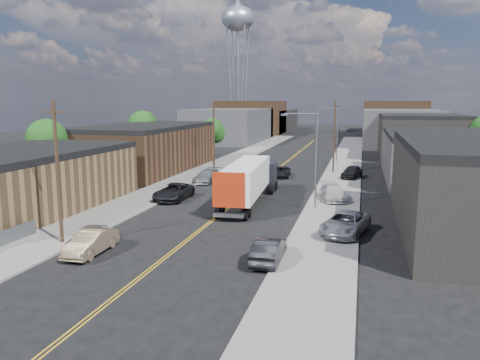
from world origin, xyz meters
The scene contains 33 objects.
ground centered at (0.00, 60.00, 0.00)m, with size 260.00×260.00×0.00m, color black.
centerline centered at (0.00, 45.00, 0.01)m, with size 0.32×120.00×0.01m, color gold.
sidewalk_left centered at (-9.50, 45.00, 0.07)m, with size 5.00×140.00×0.15m, color slate.
sidewalk_right centered at (9.50, 45.00, 0.07)m, with size 5.00×140.00×0.15m, color slate.
warehouse_tan centered at (-18.00, 18.00, 2.80)m, with size 12.00×22.00×5.60m.
warehouse_brown centered at (-18.00, 44.00, 3.30)m, with size 12.00×26.00×6.60m.
industrial_right_b centered at (22.00, 46.00, 3.05)m, with size 14.00×24.00×6.10m.
industrial_right_c centered at (22.00, 72.00, 3.80)m, with size 14.00×22.00×7.60m.
skyline_left_a centered at (-20.00, 95.00, 4.00)m, with size 16.00×30.00×8.00m, color #353638.
skyline_right_a centered at (20.00, 95.00, 4.00)m, with size 16.00×30.00×8.00m, color #353638.
skyline_left_b centered at (-20.00, 120.00, 5.00)m, with size 16.00×26.00×10.00m, color #4A311D.
skyline_right_b centered at (20.00, 120.00, 5.00)m, with size 16.00×26.00×10.00m, color #4A311D.
skyline_left_c centered at (-20.00, 140.00, 3.50)m, with size 16.00×40.00×7.00m, color black.
skyline_right_c centered at (20.00, 140.00, 3.50)m, with size 16.00×40.00×7.00m, color black.
water_tower centered at (-22.00, 110.00, 30.65)m, with size 9.00×9.00×36.90m.
streetlight_near centered at (7.60, 25.00, 5.33)m, with size 3.39×0.25×9.00m.
streetlight_far centered at (7.60, 60.00, 5.33)m, with size 3.39×0.25×9.00m.
utility_pole_left_near centered at (-8.20, 10.00, 5.14)m, with size 1.60×0.26×10.00m.
utility_pole_left_far centered at (-8.20, 45.00, 5.14)m, with size 1.60×0.26×10.00m.
utility_pole_right centered at (8.20, 48.00, 5.14)m, with size 1.60×0.26×10.00m.
tree_left_near centered at (-23.94, 30.00, 5.18)m, with size 4.85×4.76×7.91m.
tree_left_mid centered at (-23.94, 55.00, 5.48)m, with size 5.10×5.04×8.37m.
tree_left_far centered at (-13.94, 62.00, 4.57)m, with size 4.35×4.20×6.97m.
semi_truck centered at (1.50, 26.60, 2.38)m, with size 3.56×16.13×4.19m.
car_left_a centered at (-6.16, 10.00, 0.70)m, with size 1.65×4.09×1.39m, color #A0A3A5.
car_left_b centered at (-5.00, 8.58, 0.78)m, with size 1.66×4.76×1.57m, color #857057.
car_left_c centered at (-6.40, 25.89, 0.82)m, with size 2.73×5.91×1.64m, color black.
car_left_d centered at (-6.40, 36.62, 0.80)m, with size 2.23×5.48×1.59m, color #999C9D.
car_right_oncoming centered at (6.60, 9.98, 0.77)m, with size 1.63×4.67×1.54m, color black.
car_right_lot_a centered at (11.00, 17.06, 0.96)m, with size 2.70×5.86×1.63m, color #A6A9AB.
car_right_lot_b centered at (9.34, 29.21, 0.91)m, with size 2.12×5.21×1.51m, color #B9B9B9.
car_right_lot_c centered at (10.85, 43.71, 0.96)m, with size 1.90×4.73×1.61m, color black.
car_ahead_truck centered at (1.73, 42.97, 0.68)m, with size 2.25×4.89×1.36m, color black.
Camera 1 is at (11.93, -17.50, 9.92)m, focal length 35.00 mm.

